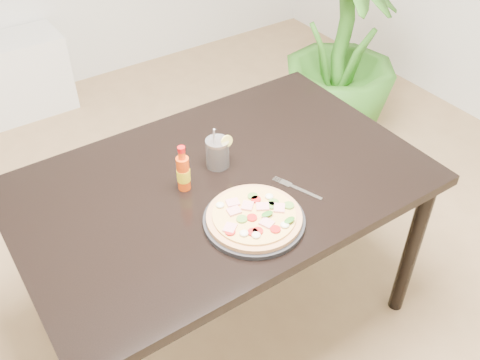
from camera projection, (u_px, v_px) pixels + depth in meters
floor at (256, 287)px, 2.42m from camera, size 4.50×4.50×0.00m
dining_table at (221, 197)px, 1.89m from camera, size 1.40×0.90×0.75m
plate at (254, 220)px, 1.67m from camera, size 0.32×0.32×0.02m
pizza at (254, 216)px, 1.66m from camera, size 0.30×0.30×0.03m
hot_sauce_bottle at (183, 172)px, 1.76m from camera, size 0.06×0.06×0.17m
cola_cup at (218, 153)px, 1.87m from camera, size 0.09×0.08×0.17m
fork at (296, 188)px, 1.80m from camera, size 0.08×0.18×0.00m
houseplant at (343, 48)px, 2.99m from camera, size 0.91×0.91×1.15m
plant_pot at (333, 118)px, 3.29m from camera, size 0.28×0.28×0.22m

